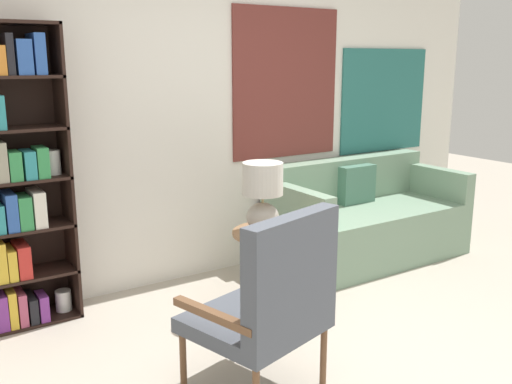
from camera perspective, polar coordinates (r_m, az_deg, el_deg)
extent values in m
cube|color=white|center=(4.45, -7.84, 8.11)|extent=(6.40, 0.06, 2.70)
cube|color=brown|center=(4.92, 3.06, 10.78)|extent=(1.06, 0.02, 1.25)
cube|color=#286B66|center=(5.69, 12.67, 8.90)|extent=(1.07, 0.02, 0.97)
cube|color=black|center=(4.02, -18.47, 1.69)|extent=(0.02, 0.30, 1.96)
cube|color=black|center=(4.24, -22.14, -11.82)|extent=(0.72, 0.30, 0.02)
cube|color=black|center=(4.09, -23.71, 1.44)|extent=(0.72, 0.01, 1.96)
cube|color=black|center=(4.12, -22.53, -7.73)|extent=(0.72, 0.30, 0.02)
cube|color=#7A338C|center=(4.14, -24.23, -10.73)|extent=(0.08, 0.21, 0.23)
cube|color=gold|center=(4.16, -23.35, -10.44)|extent=(0.05, 0.23, 0.25)
cube|color=#B24C6B|center=(4.18, -22.52, -10.45)|extent=(0.05, 0.25, 0.22)
cube|color=black|center=(4.19, -21.59, -10.65)|extent=(0.05, 0.23, 0.17)
cube|color=#7A338C|center=(4.17, -20.59, -10.62)|extent=(0.06, 0.17, 0.18)
cylinder|color=white|center=(4.26, -18.70, -10.22)|extent=(0.11, 0.11, 0.15)
cube|color=black|center=(4.02, -22.93, -3.41)|extent=(0.72, 0.30, 0.02)
cube|color=gold|center=(4.06, -23.39, -6.48)|extent=(0.05, 0.23, 0.20)
cube|color=red|center=(4.07, -22.37, -6.22)|extent=(0.08, 0.24, 0.22)
cube|color=black|center=(3.95, -23.34, 1.09)|extent=(0.72, 0.30, 0.02)
cube|color=#2D56A8|center=(3.97, -23.44, -1.72)|extent=(0.07, 0.24, 0.24)
cube|color=#338C4C|center=(3.97, -22.26, -1.82)|extent=(0.08, 0.20, 0.22)
cube|color=silver|center=(4.00, -21.09, -1.44)|extent=(0.08, 0.25, 0.24)
cube|color=black|center=(3.90, -23.77, 5.73)|extent=(0.72, 0.30, 0.02)
cube|color=#338C4C|center=(3.88, -23.07, 2.46)|extent=(0.07, 0.18, 0.18)
cube|color=teal|center=(3.91, -21.84, 2.60)|extent=(0.07, 0.19, 0.18)
cube|color=#338C4C|center=(3.92, -20.72, 2.84)|extent=(0.07, 0.18, 0.20)
cylinder|color=white|center=(3.99, -19.72, 2.82)|extent=(0.11, 0.11, 0.16)
cube|color=black|center=(3.88, -24.21, 10.46)|extent=(0.72, 0.30, 0.02)
cube|color=black|center=(3.87, -23.64, 12.49)|extent=(0.04, 0.24, 0.25)
cube|color=#2D56A8|center=(3.85, -22.33, 12.36)|extent=(0.09, 0.18, 0.21)
cube|color=#2D56A8|center=(3.91, -21.12, 12.74)|extent=(0.07, 0.25, 0.25)
cylinder|color=brown|center=(3.49, -0.36, -13.31)|extent=(0.04, 0.04, 0.35)
cylinder|color=brown|center=(3.16, -7.30, -16.50)|extent=(0.04, 0.04, 0.35)
cylinder|color=brown|center=(3.21, 6.76, -15.95)|extent=(0.04, 0.04, 0.35)
cube|color=#4C515B|center=(3.06, -0.20, -12.84)|extent=(0.76, 0.74, 0.08)
cube|color=#4C515B|center=(2.78, 3.63, -8.16)|extent=(0.63, 0.26, 0.58)
cube|color=brown|center=(3.21, 3.33, -8.86)|extent=(0.19, 0.53, 0.04)
cube|color=brown|center=(2.81, -4.29, -12.18)|extent=(0.19, 0.53, 0.04)
cube|color=gray|center=(5.16, 11.17, -3.99)|extent=(1.74, 0.85, 0.47)
cube|color=gray|center=(5.28, 8.92, 1.31)|extent=(1.74, 0.20, 0.39)
cube|color=gray|center=(4.54, 4.00, -1.24)|extent=(0.12, 0.85, 0.27)
cube|color=gray|center=(5.65, 17.25, 1.04)|extent=(0.12, 0.85, 0.27)
cube|color=#4C7A66|center=(5.18, 10.02, 0.76)|extent=(0.36, 0.12, 0.34)
cylinder|color=#99704C|center=(3.98, 1.65, -4.10)|extent=(0.56, 0.56, 0.02)
cylinder|color=#99704C|center=(4.21, 0.31, -7.19)|extent=(0.03, 0.03, 0.54)
cylinder|color=#99704C|center=(3.93, 0.57, -8.67)|extent=(0.03, 0.03, 0.54)
cylinder|color=#99704C|center=(4.09, 4.00, -7.82)|extent=(0.03, 0.03, 0.54)
ellipsoid|color=#A59E93|center=(3.96, 0.67, -2.50)|extent=(0.23, 0.23, 0.20)
cylinder|color=tan|center=(3.92, 0.67, -0.67)|extent=(0.02, 0.02, 0.06)
cylinder|color=beige|center=(3.89, 0.68, 1.35)|extent=(0.28, 0.28, 0.22)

